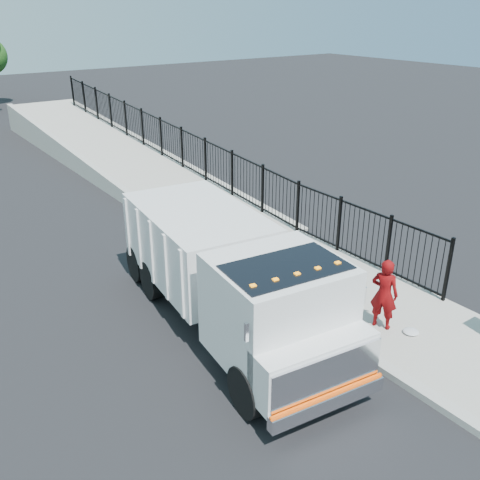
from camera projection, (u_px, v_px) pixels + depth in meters
ground at (295, 313)px, 14.13m from camera, size 120.00×120.00×0.00m
sidewalk at (404, 321)px, 13.64m from camera, size 3.55×12.00×0.12m
curb at (351, 346)px, 12.61m from camera, size 0.30×12.00×0.16m
ramp at (119, 165)px, 27.17m from camera, size 3.95×24.06×3.19m
iron_fence at (182, 161)px, 24.59m from camera, size 0.10×28.00×1.80m
truck at (230, 273)px, 12.79m from camera, size 3.53×8.43×2.80m
worker at (384, 294)px, 12.95m from camera, size 0.67×0.79×1.83m
debris at (411, 332)px, 13.01m from camera, size 0.39×0.39×0.10m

